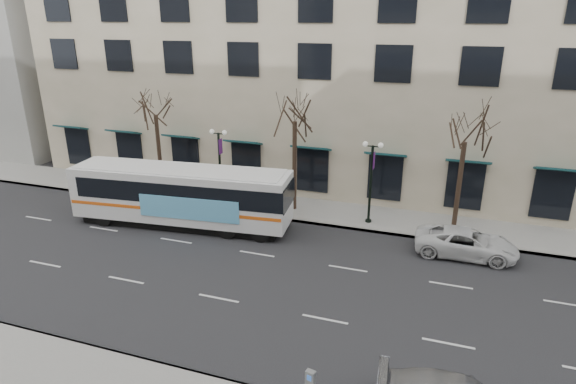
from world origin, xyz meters
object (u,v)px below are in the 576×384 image
at_px(tree_far_left, 154,101).
at_px(pay_station, 310,381).
at_px(tree_far_right, 467,125).
at_px(tree_far_mid, 295,106).
at_px(city_bus, 183,194).
at_px(lamp_post_right, 371,179).
at_px(lamp_post_left, 220,163).
at_px(white_pickup, 466,243).

relative_size(tree_far_left, pay_station, 5.92).
relative_size(tree_far_left, tree_far_right, 1.03).
bearing_deg(tree_far_mid, city_bus, -142.91).
xyz_separation_m(lamp_post_right, pay_station, (0.79, -15.50, -1.77)).
distance_m(tree_far_left, lamp_post_left, 6.29).
distance_m(tree_far_right, pay_station, 17.45).
distance_m(lamp_post_right, white_pickup, 6.51).
relative_size(tree_far_right, lamp_post_left, 1.55).
bearing_deg(tree_far_mid, tree_far_left, -180.00).
distance_m(tree_far_mid, pay_station, 18.05).
relative_size(lamp_post_left, white_pickup, 0.98).
relative_size(tree_far_left, tree_far_mid, 0.98).
relative_size(tree_far_mid, tree_far_right, 1.06).
distance_m(city_bus, white_pickup, 16.42).
bearing_deg(tree_far_mid, white_pickup, -15.94).
xyz_separation_m(tree_far_mid, pay_station, (5.80, -16.10, -5.74)).
relative_size(tree_far_mid, city_bus, 0.63).
bearing_deg(white_pickup, lamp_post_right, 66.15).
height_order(tree_far_mid, tree_far_right, tree_far_mid).
relative_size(tree_far_mid, lamp_post_right, 1.64).
height_order(tree_far_mid, lamp_post_right, tree_far_mid).
xyz_separation_m(tree_far_left, white_pickup, (20.63, -3.04, -5.96)).
distance_m(tree_far_right, white_pickup, 6.48).
xyz_separation_m(tree_far_left, city_bus, (4.30, -4.31, -4.72)).
distance_m(tree_far_left, city_bus, 7.71).
height_order(tree_far_mid, pay_station, tree_far_mid).
xyz_separation_m(tree_far_mid, white_pickup, (10.63, -3.04, -6.17)).
relative_size(lamp_post_left, city_bus, 0.38).
bearing_deg(lamp_post_left, pay_station, -55.16).
bearing_deg(white_pickup, pay_station, 159.29).
height_order(tree_far_left, tree_far_mid, tree_far_mid).
bearing_deg(city_bus, lamp_post_right, 13.30).
relative_size(tree_far_mid, lamp_post_left, 1.64).
distance_m(tree_far_left, tree_far_mid, 10.00).
bearing_deg(tree_far_left, pay_station, -45.54).
distance_m(tree_far_left, white_pickup, 21.69).
height_order(tree_far_right, city_bus, tree_far_right).
bearing_deg(city_bus, white_pickup, -1.35).
relative_size(lamp_post_right, pay_station, 3.70).
bearing_deg(lamp_post_right, tree_far_mid, 173.17).
xyz_separation_m(white_pickup, pay_station, (-4.83, -13.06, 0.43)).
bearing_deg(city_bus, lamp_post_left, 73.45).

